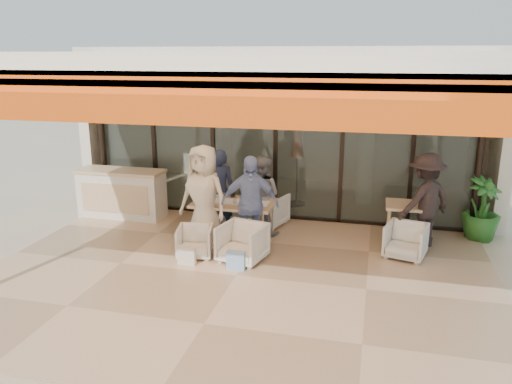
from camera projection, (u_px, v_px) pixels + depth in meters
ground at (236, 277)px, 7.84m from camera, size 70.00×70.00×0.00m
terrace_floor at (236, 277)px, 7.83m from camera, size 8.00×6.00×0.01m
terrace_structure at (228, 64)px, 6.72m from camera, size 8.00×6.00×3.40m
glass_storefront at (276, 144)px, 10.22m from camera, size 8.08×0.10×3.20m
interior_block at (295, 103)px, 12.21m from camera, size 9.05×3.62×3.52m
host_counter at (122, 193)px, 10.57m from camera, size 1.85×0.65×1.04m
dining_table at (233, 205)px, 9.24m from camera, size 1.50×0.90×0.93m
chair_far_left at (227, 207)px, 10.31m from camera, size 0.73×0.69×0.67m
chair_far_right at (267, 208)px, 10.11m from camera, size 0.88×0.85×0.73m
chair_near_left at (195, 240)px, 8.54m from camera, size 0.69×0.66×0.60m
chair_near_right at (242, 241)px, 8.33m from camera, size 0.83×0.80×0.72m
diner_navy at (219, 190)px, 9.71m from camera, size 0.70×0.58×1.63m
diner_grey at (261, 196)px, 9.53m from camera, size 0.85×0.73×1.54m
diner_cream at (204, 197)px, 8.84m from camera, size 1.02×0.78×1.87m
diner_periwinkle at (250, 204)px, 8.66m from camera, size 1.08×0.66×1.72m
tote_bag_cream at (187, 256)px, 8.20m from camera, size 0.30×0.10×0.34m
tote_bag_blue at (236, 261)px, 8.01m from camera, size 0.30×0.10×0.34m
side_table at (405, 210)px, 9.11m from camera, size 0.70×0.70×0.74m
side_chair at (406, 239)px, 8.49m from camera, size 0.78×0.75×0.67m
standing_woman at (425, 201)px, 8.83m from camera, size 1.26×1.22×1.73m
potted_palm at (482, 209)px, 9.27m from camera, size 0.96×0.96×1.21m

